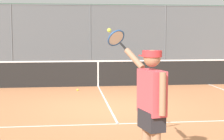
% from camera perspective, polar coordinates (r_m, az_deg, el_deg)
% --- Properties ---
extents(ground_plane, '(60.00, 60.00, 0.00)m').
position_cam_1_polar(ground_plane, '(9.49, -0.37, -6.10)').
color(ground_plane, '#C67A4C').
extents(court_line_markings, '(8.59, 10.09, 0.01)m').
position_cam_1_polar(court_line_markings, '(7.61, 1.25, -9.12)').
color(court_line_markings, white).
rests_on(court_line_markings, ground).
extents(fence_backdrop, '(18.26, 1.37, 3.39)m').
position_cam_1_polar(fence_backdrop, '(18.58, -3.54, 5.04)').
color(fence_backdrop, '#565B60').
rests_on(fence_backdrop, ground).
extents(tennis_net, '(11.04, 0.09, 1.07)m').
position_cam_1_polar(tennis_net, '(13.26, -2.23, -0.48)').
color(tennis_net, '#2D2D2D').
rests_on(tennis_net, ground).
extents(tennis_player, '(0.70, 1.35, 2.05)m').
position_cam_1_polar(tennis_player, '(4.84, 6.14, -5.28)').
color(tennis_player, silver).
rests_on(tennis_player, ground).
extents(tennis_ball_near_baseline, '(0.07, 0.07, 0.07)m').
position_cam_1_polar(tennis_ball_near_baseline, '(12.35, -5.48, -3.15)').
color(tennis_ball_near_baseline, '#CCDB33').
rests_on(tennis_ball_near_baseline, ground).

